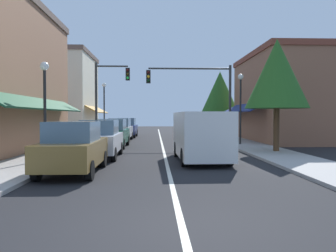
{
  "coord_description": "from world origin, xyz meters",
  "views": [
    {
      "loc": [
        -0.47,
        -5.67,
        1.95
      ],
      "look_at": [
        0.29,
        14.25,
        1.36
      ],
      "focal_mm": 35.97,
      "sensor_mm": 36.0,
      "label": 1
    }
  ],
  "objects_px": {
    "tree_right_near": "(277,74)",
    "tree_right_far": "(220,94)",
    "traffic_signal_mast_arm": "(200,89)",
    "street_lamp_right_mid": "(241,97)",
    "parked_car_second_left": "(100,139)",
    "van_in_lane": "(200,135)",
    "street_lamp_left_near": "(45,94)",
    "parked_car_distant_left": "(127,128)",
    "parked_car_nearest_left": "(74,148)",
    "traffic_signal_left_corner": "(107,91)",
    "parked_car_third_left": "(113,133)",
    "parked_car_far_left": "(120,130)",
    "street_lamp_left_far": "(104,101)"
  },
  "relations": [
    {
      "from": "tree_right_near",
      "to": "tree_right_far",
      "type": "distance_m",
      "value": 15.62
    },
    {
      "from": "traffic_signal_mast_arm",
      "to": "street_lamp_right_mid",
      "type": "distance_m",
      "value": 3.03
    },
    {
      "from": "parked_car_second_left",
      "to": "van_in_lane",
      "type": "xyz_separation_m",
      "value": [
        4.53,
        -1.26,
        0.27
      ]
    },
    {
      "from": "street_lamp_left_near",
      "to": "street_lamp_right_mid",
      "type": "relative_size",
      "value": 0.89
    },
    {
      "from": "parked_car_distant_left",
      "to": "tree_right_far",
      "type": "height_order",
      "value": "tree_right_far"
    },
    {
      "from": "parked_car_distant_left",
      "to": "street_lamp_left_near",
      "type": "relative_size",
      "value": 0.98
    },
    {
      "from": "parked_car_nearest_left",
      "to": "traffic_signal_left_corner",
      "type": "distance_m",
      "value": 13.68
    },
    {
      "from": "parked_car_nearest_left",
      "to": "tree_right_near",
      "type": "distance_m",
      "value": 11.33
    },
    {
      "from": "parked_car_third_left",
      "to": "parked_car_far_left",
      "type": "height_order",
      "value": "same"
    },
    {
      "from": "parked_car_far_left",
      "to": "traffic_signal_mast_arm",
      "type": "distance_m",
      "value": 7.37
    },
    {
      "from": "street_lamp_left_near",
      "to": "tree_right_far",
      "type": "distance_m",
      "value": 21.84
    },
    {
      "from": "parked_car_second_left",
      "to": "tree_right_near",
      "type": "relative_size",
      "value": 0.69
    },
    {
      "from": "street_lamp_right_mid",
      "to": "parked_car_nearest_left",
      "type": "bearing_deg",
      "value": -129.05
    },
    {
      "from": "street_lamp_left_near",
      "to": "street_lamp_right_mid",
      "type": "xyz_separation_m",
      "value": [
        10.14,
        7.64,
        0.29
      ]
    },
    {
      "from": "parked_car_distant_left",
      "to": "tree_right_far",
      "type": "xyz_separation_m",
      "value": [
        9.0,
        1.87,
        3.27
      ]
    },
    {
      "from": "parked_car_distant_left",
      "to": "traffic_signal_mast_arm",
      "type": "distance_m",
      "value": 10.02
    },
    {
      "from": "traffic_signal_left_corner",
      "to": "tree_right_near",
      "type": "bearing_deg",
      "value": -37.06
    },
    {
      "from": "van_in_lane",
      "to": "tree_right_far",
      "type": "relative_size",
      "value": 0.83
    },
    {
      "from": "parked_car_nearest_left",
      "to": "parked_car_distant_left",
      "type": "bearing_deg",
      "value": 89.31
    },
    {
      "from": "traffic_signal_left_corner",
      "to": "tree_right_near",
      "type": "xyz_separation_m",
      "value": [
        9.89,
        -7.47,
        0.34
      ]
    },
    {
      "from": "street_lamp_left_far",
      "to": "tree_right_near",
      "type": "xyz_separation_m",
      "value": [
        10.88,
        -12.74,
        0.86
      ]
    },
    {
      "from": "parked_car_nearest_left",
      "to": "street_lamp_left_near",
      "type": "distance_m",
      "value": 3.77
    },
    {
      "from": "parked_car_third_left",
      "to": "parked_car_far_left",
      "type": "relative_size",
      "value": 1.0
    },
    {
      "from": "street_lamp_right_mid",
      "to": "tree_right_far",
      "type": "relative_size",
      "value": 0.74
    },
    {
      "from": "parked_car_third_left",
      "to": "tree_right_near",
      "type": "xyz_separation_m",
      "value": [
        9.0,
        -3.68,
        3.27
      ]
    },
    {
      "from": "parked_car_distant_left",
      "to": "tree_right_far",
      "type": "distance_m",
      "value": 9.75
    },
    {
      "from": "parked_car_second_left",
      "to": "parked_car_distant_left",
      "type": "bearing_deg",
      "value": 90.17
    },
    {
      "from": "parked_car_nearest_left",
      "to": "street_lamp_left_near",
      "type": "relative_size",
      "value": 0.98
    },
    {
      "from": "parked_car_third_left",
      "to": "traffic_signal_mast_arm",
      "type": "height_order",
      "value": "traffic_signal_mast_arm"
    },
    {
      "from": "tree_right_near",
      "to": "parked_car_third_left",
      "type": "bearing_deg",
      "value": 157.78
    },
    {
      "from": "street_lamp_left_near",
      "to": "traffic_signal_left_corner",
      "type": "bearing_deg",
      "value": 84.49
    },
    {
      "from": "parked_car_nearest_left",
      "to": "parked_car_third_left",
      "type": "distance_m",
      "value": 9.55
    },
    {
      "from": "parked_car_second_left",
      "to": "traffic_signal_left_corner",
      "type": "relative_size",
      "value": 0.7
    },
    {
      "from": "street_lamp_right_mid",
      "to": "street_lamp_left_far",
      "type": "distance_m",
      "value": 13.1
    },
    {
      "from": "parked_car_nearest_left",
      "to": "traffic_signal_left_corner",
      "type": "xyz_separation_m",
      "value": [
        -0.77,
        13.34,
        2.93
      ]
    },
    {
      "from": "traffic_signal_mast_arm",
      "to": "traffic_signal_left_corner",
      "type": "xyz_separation_m",
      "value": [
        -6.68,
        1.37,
        -0.03
      ]
    },
    {
      "from": "parked_car_far_left",
      "to": "traffic_signal_left_corner",
      "type": "height_order",
      "value": "traffic_signal_left_corner"
    },
    {
      "from": "traffic_signal_mast_arm",
      "to": "street_lamp_left_far",
      "type": "bearing_deg",
      "value": 139.1
    },
    {
      "from": "parked_car_second_left",
      "to": "parked_car_far_left",
      "type": "relative_size",
      "value": 0.99
    },
    {
      "from": "parked_car_nearest_left",
      "to": "tree_right_near",
      "type": "height_order",
      "value": "tree_right_near"
    },
    {
      "from": "street_lamp_left_far",
      "to": "parked_car_nearest_left",
      "type": "bearing_deg",
      "value": -84.59
    },
    {
      "from": "parked_car_second_left",
      "to": "street_lamp_left_near",
      "type": "xyz_separation_m",
      "value": [
        -2.0,
        -1.66,
        2.0
      ]
    },
    {
      "from": "parked_car_far_left",
      "to": "van_in_lane",
      "type": "xyz_separation_m",
      "value": [
        4.75,
        -12.15,
        0.27
      ]
    },
    {
      "from": "tree_right_near",
      "to": "parked_car_far_left",
      "type": "bearing_deg",
      "value": 134.4
    },
    {
      "from": "van_in_lane",
      "to": "street_lamp_left_far",
      "type": "relative_size",
      "value": 1.07
    },
    {
      "from": "street_lamp_right_mid",
      "to": "tree_right_near",
      "type": "bearing_deg",
      "value": -80.01
    },
    {
      "from": "parked_car_distant_left",
      "to": "street_lamp_left_near",
      "type": "distance_m",
      "value": 17.21
    },
    {
      "from": "parked_car_nearest_left",
      "to": "parked_car_far_left",
      "type": "height_order",
      "value": "same"
    },
    {
      "from": "parked_car_far_left",
      "to": "street_lamp_right_mid",
      "type": "height_order",
      "value": "street_lamp_right_mid"
    },
    {
      "from": "parked_car_second_left",
      "to": "traffic_signal_left_corner",
      "type": "distance_m",
      "value": 9.54
    }
  ]
}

